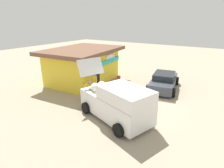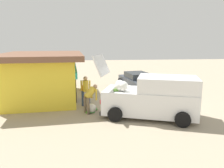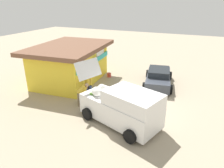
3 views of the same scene
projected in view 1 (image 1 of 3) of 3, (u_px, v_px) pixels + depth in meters
The scene contains 8 objects.
ground_plane at pixel (135, 100), 12.79m from camera, with size 60.00×60.00×0.00m, color tan.
storefront_bar at pixel (83, 65), 16.26m from camera, with size 7.20×5.49×2.92m.
delivery_van at pixel (117, 102), 10.07m from camera, with size 3.30×5.14×3.00m.
parked_sedan at pixel (164, 81), 14.73m from camera, with size 4.50×2.66×1.30m.
vendor_standing at pixel (94, 82), 13.45m from camera, with size 0.38×0.57×1.72m.
customer_bending at pixel (85, 89), 12.39m from camera, with size 0.69×0.76×1.46m.
unloaded_banana_pile at pixel (87, 98), 12.67m from camera, with size 0.82×0.74×0.44m.
paint_bucket at pixel (119, 78), 17.09m from camera, with size 0.33×0.33×0.35m, color #BF3F33.
Camera 1 is at (-10.72, -4.98, 5.28)m, focal length 29.71 mm.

